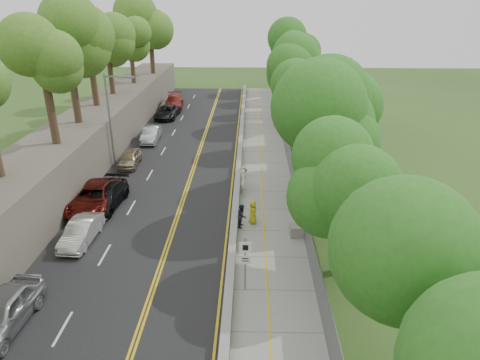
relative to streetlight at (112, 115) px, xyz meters
The scene contains 26 objects.
ground 18.08m from the streetlight, 53.23° to the right, with size 140.00×140.00×0.00m, color #33511E.
road 6.93m from the streetlight, 11.17° to the left, with size 11.20×66.00×0.04m, color black.
sidewalk 13.84m from the streetlight, ahead, with size 4.20×66.00×0.05m, color gray.
jersey_barrier 11.60m from the streetlight, ahead, with size 0.42×66.00×0.60m, color #B7C736.
rock_embankment 4.15m from the streetlight, 161.78° to the left, with size 5.00×66.00×4.00m, color #595147.
chainlink_fence 15.58m from the streetlight, ahead, with size 0.04×66.00×2.00m, color slate.
trees_embankment 6.46m from the streetlight, 158.49° to the left, with size 6.40×66.00×13.00m, color #548729, non-canonical shape.
trees_fenceside 17.65m from the streetlight, ahead, with size 7.00×66.00×14.00m, color #368024, non-canonical shape.
streetlight is the anchor object (origin of this frame).
signpost 20.72m from the streetlight, 55.92° to the right, with size 0.62×0.09×3.10m.
construction_barrel 18.74m from the streetlight, 36.17° to the left, with size 0.58×0.58×0.95m, color orange.
concrete_block 19.22m from the streetlight, 38.04° to the right, with size 1.08×0.81×0.72m, color slate.
car_0 20.33m from the streetlight, 88.14° to the right, with size 1.97×4.90×1.67m, color #A2A1A6.
car_1 13.26m from the streetlight, 83.37° to the right, with size 1.44×4.13×1.36m, color silver.
car_2 8.98m from the streetlight, 84.31° to the right, with size 2.72×5.90×1.64m, color maroon.
car_3 8.91m from the streetlight, 79.63° to the right, with size 2.14×5.27×1.53m, color black.
car_4 4.08m from the streetlight, ahead, with size 1.56×3.89×1.32m, color tan.
car_5 8.09m from the streetlight, 78.13° to the left, with size 1.55×4.44×1.46m, color #ADAFB5.
car_6 16.59m from the streetlight, 84.80° to the left, with size 2.39×5.18×1.44m, color black.
car_7 21.49m from the streetlight, 86.04° to the left, with size 2.30×5.67×1.64m, color maroon.
car_8 21.51m from the streetlight, 87.78° to the left, with size 1.88×4.67×1.59m, color silver.
painter_0 16.01m from the streetlight, 40.04° to the right, with size 0.79×0.51×1.62m, color gold.
painter_1 12.95m from the streetlight, 25.53° to the right, with size 0.70×0.46×1.92m, color white.
painter_2 15.81m from the streetlight, 43.06° to the right, with size 0.77×0.60×1.57m, color black.
painter_3 12.56m from the streetlight, 20.54° to the right, with size 1.02×0.59×1.58m, color brown.
person_far 20.48m from the streetlight, 43.30° to the left, with size 1.08×0.45×1.85m, color black.
Camera 1 is at (1.25, -20.88, 13.98)m, focal length 32.00 mm.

